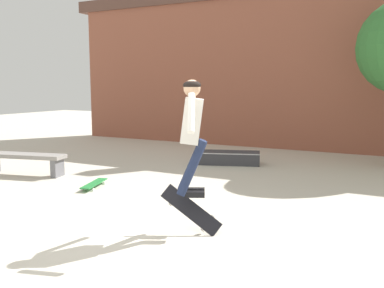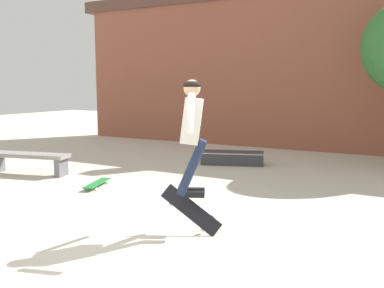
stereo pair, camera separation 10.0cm
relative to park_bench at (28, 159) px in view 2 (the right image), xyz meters
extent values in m
plane|color=beige|center=(4.18, -2.49, -0.33)|extent=(40.00, 40.00, 0.00)
cube|color=#93513D|center=(4.18, 6.20, 1.87)|extent=(15.02, 0.40, 4.41)
cube|color=gray|center=(0.00, 0.00, 0.08)|extent=(1.83, 0.82, 0.08)
cube|color=slate|center=(0.75, 0.18, -0.15)|extent=(0.20, 0.36, 0.37)
cube|color=#38383D|center=(3.32, 3.11, -0.18)|extent=(1.55, 0.99, 0.30)
cube|color=#B7B7BC|center=(3.41, 2.85, -0.04)|extent=(1.38, 0.51, 0.02)
cube|color=silver|center=(4.74, -1.50, 1.10)|extent=(0.41, 0.43, 0.58)
sphere|color=tan|center=(4.74, -1.50, 1.50)|extent=(0.28, 0.28, 0.21)
ellipsoid|color=black|center=(4.74, -1.50, 1.54)|extent=(0.30, 0.30, 0.12)
cylinder|color=#1E2847|center=(4.71, -1.42, 0.52)|extent=(0.42, 0.19, 0.71)
cube|color=black|center=(4.73, -1.41, 0.19)|extent=(0.28, 0.20, 0.07)
cylinder|color=#1E2847|center=(4.78, -1.57, 0.52)|extent=(0.36, 0.34, 0.71)
cube|color=black|center=(4.81, -1.56, 0.19)|extent=(0.28, 0.20, 0.07)
cylinder|color=silver|center=(4.58, -1.16, 1.23)|extent=(0.23, 0.37, 0.47)
cylinder|color=silver|center=(4.91, -1.83, 1.23)|extent=(0.23, 0.37, 0.47)
cube|color=black|center=(4.73, -1.50, -0.04)|extent=(0.79, 0.23, 0.62)
cylinder|color=silver|center=(4.98, -1.37, -0.12)|extent=(0.07, 0.06, 0.06)
cylinder|color=silver|center=(4.89, -1.49, -0.28)|extent=(0.07, 0.06, 0.06)
cylinder|color=silver|center=(4.54, -1.43, 0.17)|extent=(0.07, 0.06, 0.06)
cylinder|color=silver|center=(4.45, -1.56, 0.01)|extent=(0.07, 0.06, 0.06)
cube|color=#237F38|center=(2.03, -0.19, -0.26)|extent=(0.42, 0.86, 0.02)
cylinder|color=silver|center=(2.20, -0.41, -0.30)|extent=(0.03, 0.06, 0.05)
cylinder|color=silver|center=(2.01, -0.47, -0.30)|extent=(0.03, 0.06, 0.05)
cylinder|color=silver|center=(2.05, 0.09, -0.30)|extent=(0.03, 0.06, 0.05)
cylinder|color=silver|center=(1.86, 0.03, -0.30)|extent=(0.03, 0.06, 0.05)
camera|label=1|loc=(7.18, -6.17, 1.55)|focal=40.00mm
camera|label=2|loc=(7.27, -6.12, 1.55)|focal=40.00mm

